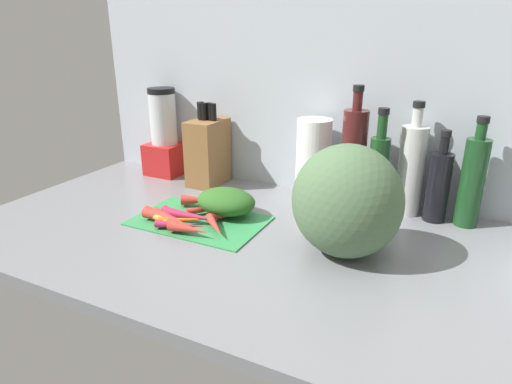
% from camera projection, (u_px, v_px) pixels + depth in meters
% --- Properties ---
extents(ground_plane, '(1.70, 0.80, 0.03)m').
position_uv_depth(ground_plane, '(287.00, 248.00, 1.06)').
color(ground_plane, slate).
extents(wall_back, '(1.70, 0.03, 0.60)m').
position_uv_depth(wall_back, '(340.00, 97.00, 1.27)').
color(wall_back, '#ADB7C1').
rests_on(wall_back, ground_plane).
extents(cutting_board, '(0.35, 0.22, 0.01)m').
position_uv_depth(cutting_board, '(199.00, 220.00, 1.17)').
color(cutting_board, '#338C4C').
rests_on(cutting_board, ground_plane).
extents(carrot_0, '(0.12, 0.07, 0.03)m').
position_uv_depth(carrot_0, '(201.00, 200.00, 1.26)').
color(carrot_0, red).
rests_on(carrot_0, cutting_board).
extents(carrot_1, '(0.14, 0.06, 0.02)m').
position_uv_depth(carrot_1, '(181.00, 225.00, 1.11)').
color(carrot_1, '#B2264C').
rests_on(carrot_1, cutting_board).
extents(carrot_2, '(0.13, 0.05, 0.03)m').
position_uv_depth(carrot_2, '(164.00, 217.00, 1.14)').
color(carrot_2, red).
rests_on(carrot_2, cutting_board).
extents(carrot_3, '(0.10, 0.07, 0.02)m').
position_uv_depth(carrot_3, '(172.00, 215.00, 1.17)').
color(carrot_3, '#B2264C').
rests_on(carrot_3, cutting_board).
extents(carrot_4, '(0.12, 0.13, 0.02)m').
position_uv_depth(carrot_4, '(215.00, 208.00, 1.22)').
color(carrot_4, red).
rests_on(carrot_4, cutting_board).
extents(carrot_5, '(0.10, 0.10, 0.03)m').
position_uv_depth(carrot_5, '(215.00, 226.00, 1.10)').
color(carrot_5, red).
rests_on(carrot_5, cutting_board).
extents(carrot_6, '(0.10, 0.10, 0.02)m').
position_uv_depth(carrot_6, '(233.00, 214.00, 1.18)').
color(carrot_6, red).
rests_on(carrot_6, cutting_board).
extents(carrot_7, '(0.12, 0.07, 0.03)m').
position_uv_depth(carrot_7, '(162.00, 219.00, 1.13)').
color(carrot_7, orange).
rests_on(carrot_7, cutting_board).
extents(carrot_8, '(0.11, 0.04, 0.03)m').
position_uv_depth(carrot_8, '(189.00, 229.00, 1.07)').
color(carrot_8, red).
rests_on(carrot_8, cutting_board).
extents(carrot_9, '(0.10, 0.08, 0.03)m').
position_uv_depth(carrot_9, '(237.00, 208.00, 1.21)').
color(carrot_9, orange).
rests_on(carrot_9, cutting_board).
extents(carrot_10, '(0.15, 0.07, 0.03)m').
position_uv_depth(carrot_10, '(174.00, 220.00, 1.12)').
color(carrot_10, red).
rests_on(carrot_10, cutting_board).
extents(carrot_11, '(0.16, 0.05, 0.03)m').
position_uv_depth(carrot_11, '(192.00, 216.00, 1.15)').
color(carrot_11, '#B2264C').
rests_on(carrot_11, cutting_board).
extents(carrot_12, '(0.12, 0.09, 0.02)m').
position_uv_depth(carrot_12, '(184.00, 220.00, 1.13)').
color(carrot_12, orange).
rests_on(carrot_12, cutting_board).
extents(carrot_greens_pile, '(0.17, 0.13, 0.07)m').
position_uv_depth(carrot_greens_pile, '(226.00, 201.00, 1.19)').
color(carrot_greens_pile, '#2D6023').
rests_on(carrot_greens_pile, cutting_board).
extents(winter_squash, '(0.25, 0.22, 0.26)m').
position_uv_depth(winter_squash, '(347.00, 201.00, 0.96)').
color(winter_squash, '#4C6B47').
rests_on(winter_squash, ground_plane).
extents(knife_block, '(0.09, 0.15, 0.27)m').
position_uv_depth(knife_block, '(208.00, 151.00, 1.43)').
color(knife_block, brown).
rests_on(knife_block, ground_plane).
extents(blender_appliance, '(0.12, 0.12, 0.30)m').
position_uv_depth(blender_appliance, '(165.00, 138.00, 1.52)').
color(blender_appliance, red).
rests_on(blender_appliance, ground_plane).
extents(paper_towel_roll, '(0.10, 0.10, 0.25)m').
position_uv_depth(paper_towel_roll, '(313.00, 161.00, 1.28)').
color(paper_towel_roll, white).
rests_on(paper_towel_roll, ground_plane).
extents(bottle_0, '(0.07, 0.07, 0.35)m').
position_uv_depth(bottle_0, '(353.00, 160.00, 1.20)').
color(bottle_0, '#471919').
rests_on(bottle_0, ground_plane).
extents(bottle_1, '(0.05, 0.05, 0.30)m').
position_uv_depth(bottle_1, '(378.00, 173.00, 1.17)').
color(bottle_1, '#19421E').
rests_on(bottle_1, ground_plane).
extents(bottle_2, '(0.07, 0.07, 0.31)m').
position_uv_depth(bottle_2, '(411.00, 169.00, 1.19)').
color(bottle_2, silver).
rests_on(bottle_2, ground_plane).
extents(bottle_3, '(0.06, 0.06, 0.25)m').
position_uv_depth(bottle_3, '(438.00, 185.00, 1.15)').
color(bottle_3, black).
rests_on(bottle_3, ground_plane).
extents(bottle_4, '(0.06, 0.06, 0.29)m').
position_uv_depth(bottle_4, '(472.00, 181.00, 1.11)').
color(bottle_4, '#19421E').
rests_on(bottle_4, ground_plane).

